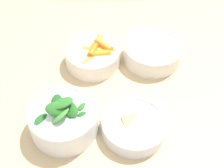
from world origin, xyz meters
The scene contains 5 objects.
dining_table centered at (0.00, 0.00, 0.63)m, with size 1.30×0.96×0.73m.
bowl_carrots centered at (-0.07, 0.10, 0.75)m, with size 0.15×0.15×0.06m.
bowl_greens centered at (-0.13, -0.12, 0.76)m, with size 0.16×0.15×0.11m.
bowl_beans_hotdog centered at (0.10, 0.11, 0.75)m, with size 0.16×0.16×0.05m.
bowl_cookies centered at (0.02, -0.13, 0.75)m, with size 0.15×0.15×0.04m.
Camera 1 is at (-0.05, -0.53, 1.34)m, focal length 50.00 mm.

